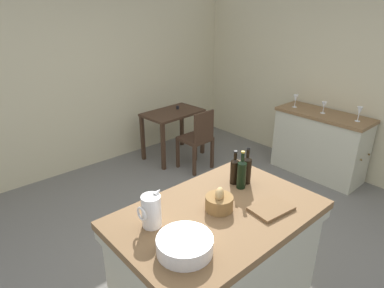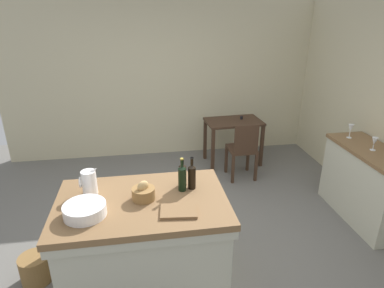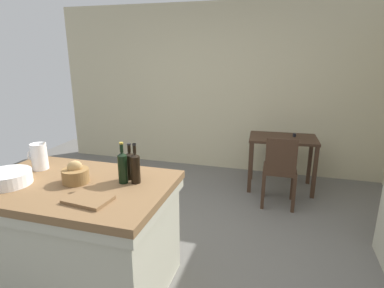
% 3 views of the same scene
% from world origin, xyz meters
% --- Properties ---
extents(ground_plane, '(6.76, 6.76, 0.00)m').
position_xyz_m(ground_plane, '(0.00, 0.00, 0.00)').
color(ground_plane, '#66635E').
extents(wall_back, '(5.32, 0.12, 2.60)m').
position_xyz_m(wall_back, '(0.00, 2.60, 1.30)').
color(wall_back, beige).
rests_on(wall_back, ground).
extents(island_table, '(1.49, 0.97, 0.91)m').
position_xyz_m(island_table, '(-0.45, -0.53, 0.49)').
color(island_table, brown).
rests_on(island_table, ground).
extents(side_cabinet, '(0.52, 1.26, 0.91)m').
position_xyz_m(side_cabinet, '(2.26, 0.13, 0.46)').
color(side_cabinet, brown).
rests_on(side_cabinet, ground).
extents(writing_desk, '(0.93, 0.61, 0.80)m').
position_xyz_m(writing_desk, '(1.08, 1.95, 0.63)').
color(writing_desk, '#3D281C').
rests_on(writing_desk, ground).
extents(wooden_chair, '(0.41, 0.41, 0.91)m').
position_xyz_m(wooden_chair, '(1.07, 1.36, 0.50)').
color(wooden_chair, '#3D281C').
rests_on(wooden_chair, ground).
extents(pitcher, '(0.17, 0.13, 0.27)m').
position_xyz_m(pitcher, '(-0.90, -0.34, 1.03)').
color(pitcher, white).
rests_on(pitcher, island_table).
extents(wash_bowl, '(0.34, 0.34, 0.10)m').
position_xyz_m(wash_bowl, '(-0.90, -0.68, 0.96)').
color(wash_bowl, white).
rests_on(wash_bowl, island_table).
extents(bread_basket, '(0.20, 0.20, 0.18)m').
position_xyz_m(bread_basket, '(-0.43, -0.51, 0.97)').
color(bread_basket, olive).
rests_on(bread_basket, island_table).
extents(cutting_board, '(0.32, 0.24, 0.02)m').
position_xyz_m(cutting_board, '(-0.16, -0.76, 0.92)').
color(cutting_board, brown).
rests_on(cutting_board, island_table).
extents(wine_bottle_dark, '(0.07, 0.07, 0.31)m').
position_xyz_m(wine_bottle_dark, '(0.01, -0.39, 1.04)').
color(wine_bottle_dark, black).
rests_on(wine_bottle_dark, island_table).
extents(wine_bottle_amber, '(0.07, 0.07, 0.29)m').
position_xyz_m(wine_bottle_amber, '(-0.07, -0.33, 1.03)').
color(wine_bottle_amber, black).
rests_on(wine_bottle_amber, island_table).
extents(wine_bottle_green, '(0.07, 0.07, 0.32)m').
position_xyz_m(wine_bottle_green, '(-0.08, -0.41, 1.04)').
color(wine_bottle_green, black).
rests_on(wine_bottle_green, island_table).
extents(wine_glass_left, '(0.07, 0.07, 0.16)m').
position_xyz_m(wine_glass_left, '(2.24, 0.14, 1.02)').
color(wine_glass_left, white).
rests_on(wine_glass_left, side_cabinet).
extents(wine_glass_middle, '(0.07, 0.07, 0.18)m').
position_xyz_m(wine_glass_middle, '(2.21, 0.56, 1.04)').
color(wine_glass_middle, white).
rests_on(wine_glass_middle, side_cabinet).
extents(wicker_hamper, '(0.28, 0.28, 0.28)m').
position_xyz_m(wicker_hamper, '(-1.50, -0.34, 0.14)').
color(wicker_hamper, olive).
rests_on(wicker_hamper, ground).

